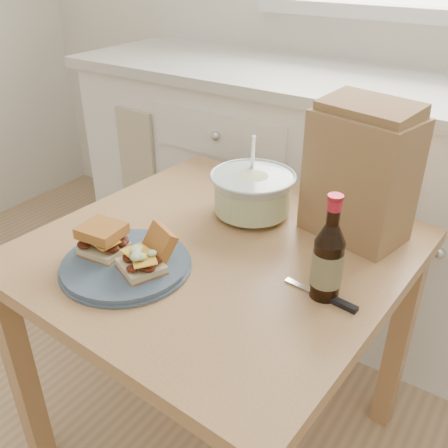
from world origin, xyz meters
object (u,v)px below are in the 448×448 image
Objects in this scene: beer_bottle at (328,260)px; dining_table at (218,280)px; plate at (126,264)px; paper_bag at (360,177)px; coleslaw_bowl at (252,195)px.

dining_table is at bearing -167.92° from beer_bottle.
paper_bag is at bearing 49.96° from plate.
beer_bottle is 0.75× the size of paper_bag.
dining_table is 3.92× the size of coleslaw_bowl.
paper_bag reaches higher than dining_table.
coleslaw_bowl is (0.10, 0.38, 0.05)m from plate.
paper_bag is at bearing 12.55° from coleslaw_bowl.
beer_bottle is at bearing -3.51° from dining_table.
paper_bag is at bearing 47.55° from dining_table.
beer_bottle is (0.29, -0.04, 0.19)m from dining_table.
paper_bag is (0.26, 0.06, 0.10)m from coleslaw_bowl.
dining_table is 3.83× the size of beer_bottle.
paper_bag is (0.25, 0.24, 0.26)m from dining_table.
coleslaw_bowl reaches higher than plate.
beer_bottle reaches higher than dining_table.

